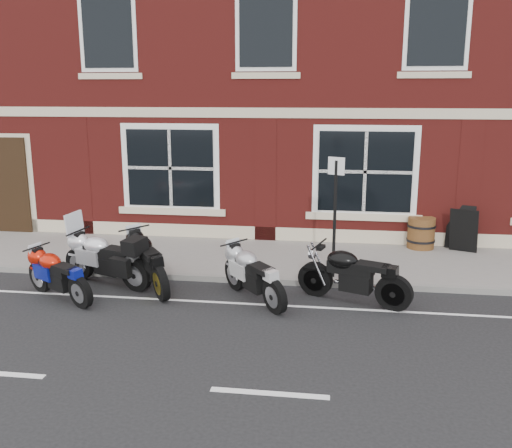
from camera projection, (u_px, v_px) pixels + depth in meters
The scene contains 12 objects.
ground at pixel (289, 310), 10.49m from camera, with size 80.00×80.00×0.00m, color black.
sidewalk at pixel (299, 260), 13.36m from camera, with size 30.00×3.00×0.12m, color slate.
kerb at pixel (294, 282), 11.84m from camera, with size 30.00×0.16×0.12m, color slate.
pub_building at pixel (317, 28), 19.24m from camera, with size 24.00×12.00×12.00m, color maroon.
moto_touring_silver at pixel (105, 256), 11.78m from camera, with size 2.15×0.98×1.48m.
moto_sport_red at pixel (59, 273), 10.95m from camera, with size 1.77×1.15×0.90m.
moto_sport_black at pixel (149, 259), 11.59m from camera, with size 1.44×1.99×1.04m.
moto_sport_silver at pixel (254, 273), 10.88m from camera, with size 1.43×1.73×0.95m.
moto_naked_black at pixel (352, 273), 10.76m from camera, with size 2.14×0.98×1.02m.
a_board_sign at pixel (462, 229), 13.86m from camera, with size 0.65×0.43×1.09m, color black, non-canonical shape.
barrel_planter at pixel (421, 233), 14.11m from camera, with size 0.69×0.69×0.77m.
parking_sign at pixel (335, 209), 11.67m from camera, with size 0.34×0.16×2.52m.
Camera 1 is at (0.79, -9.84, 3.93)m, focal length 40.00 mm.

